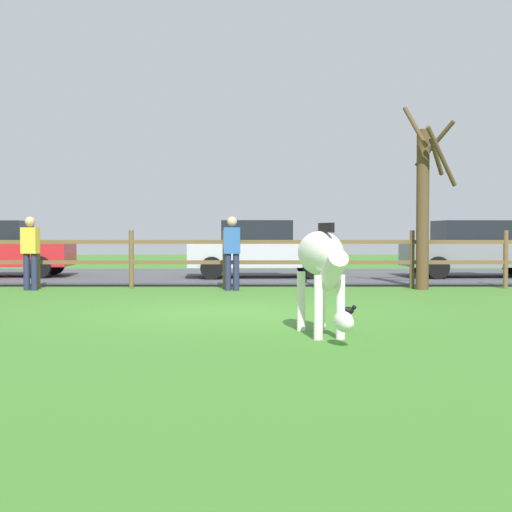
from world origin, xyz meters
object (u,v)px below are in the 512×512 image
zebra (319,262)px  visitor_left_of_tree (27,250)px  parked_car_grey (473,248)px  bare_tree (421,201)px  crow_on_grass (346,310)px  parked_car_silver (257,248)px  visitor_right_of_tree (229,250)px

zebra → visitor_left_of_tree: bearing=129.4°
parked_car_grey → visitor_left_of_tree: bearing=-160.1°
bare_tree → parked_car_grey: size_ratio=1.01×
parked_car_grey → visitor_left_of_tree: size_ratio=2.48×
parked_car_grey → crow_on_grass: bearing=-116.7°
zebra → crow_on_grass: size_ratio=8.92×
crow_on_grass → visitor_left_of_tree: size_ratio=0.13×
bare_tree → visitor_left_of_tree: bare_tree is taller
parked_car_grey → parked_car_silver: same height
visitor_right_of_tree → visitor_left_of_tree: bearing=179.2°
visitor_right_of_tree → bare_tree: bearing=3.9°
bare_tree → parked_car_grey: 4.58m
parked_car_silver → visitor_left_of_tree: visitor_left_of_tree is taller
crow_on_grass → visitor_left_of_tree: bearing=140.3°
bare_tree → visitor_right_of_tree: bearing=-176.1°
zebra → crow_on_grass: bearing=72.5°
visitor_left_of_tree → crow_on_grass: bearing=-39.7°
parked_car_grey → visitor_left_of_tree: (-11.11, -4.01, 0.06)m
bare_tree → visitor_right_of_tree: bare_tree is taller
zebra → parked_car_silver: size_ratio=0.47×
parked_car_grey → visitor_left_of_tree: 11.81m
bare_tree → parked_car_grey: bearing=58.6°
crow_on_grass → visitor_right_of_tree: visitor_right_of_tree is taller
zebra → parked_car_silver: bearing=93.7°
zebra → visitor_right_of_tree: size_ratio=1.17×
parked_car_silver → visitor_right_of_tree: visitor_right_of_tree is taller
crow_on_grass → parked_car_silver: bearing=97.9°
parked_car_silver → visitor_right_of_tree: bearing=-99.3°
parked_car_silver → visitor_right_of_tree: 3.98m
visitor_left_of_tree → bare_tree: bearing=1.5°
bare_tree → zebra: size_ratio=2.14×
visitor_left_of_tree → visitor_right_of_tree: (4.48, -0.06, 0.00)m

